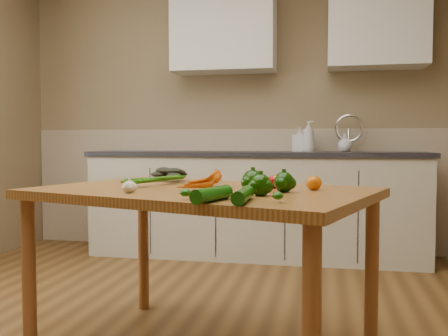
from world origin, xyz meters
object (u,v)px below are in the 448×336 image
carrot_bunch (190,179)px  pepper_b (284,182)px  soap_bottle_c (345,143)px  tomato_c (314,183)px  zucchini_a (243,195)px  soap_bottle_a (308,136)px  pepper_a (253,181)px  leafy_greens (170,171)px  zucchini_b (212,194)px  table (202,208)px  garlic_bulb (130,187)px  tomato_a (274,182)px  tomato_b (278,181)px  soap_bottle_b (299,139)px  pepper_c (261,185)px

carrot_bunch → pepper_b: 0.47m
soap_bottle_c → tomato_c: bearing=23.8°
carrot_bunch → zucchini_a: 0.61m
soap_bottle_a → pepper_a: soap_bottle_a is taller
leafy_greens → tomato_c: 0.84m
soap_bottle_a → pepper_a: (-0.15, -2.26, -0.21)m
zucchini_b → table: bearing=108.2°
garlic_bulb → zucchini_a: (0.51, -0.22, 0.00)m
table → leafy_greens: size_ratio=8.05×
carrot_bunch → pepper_a: size_ratio=2.95×
pepper_a → zucchini_b: bearing=-105.1°
garlic_bulb → tomato_c: 0.78m
garlic_bulb → pepper_a: size_ratio=0.64×
soap_bottle_c → pepper_a: (-0.45, -2.28, -0.16)m
tomato_a → table: bearing=-167.1°
zucchini_b → leafy_greens: bearing=116.5°
tomato_b → zucchini_a: 0.53m
pepper_a → zucchini_b: size_ratio=0.41×
tomato_b → table: bearing=-167.7°
soap_bottle_b → zucchini_b: 2.67m
leafy_greens → pepper_b: (0.64, -0.47, -0.01)m
soap_bottle_b → pepper_c: size_ratio=2.58×
tomato_b → pepper_b: bearing=-76.6°
table → tomato_c: bearing=21.1°
table → pepper_a: 0.30m
pepper_a → pepper_c: 0.14m
tomato_c → tomato_a: bearing=165.2°
soap_bottle_a → carrot_bunch: soap_bottle_a is taller
soap_bottle_c → soap_bottle_a: bearing=-56.8°
soap_bottle_c → tomato_b: bearing=19.4°
tomato_a → soap_bottle_a: bearing=87.7°
soap_bottle_a → garlic_bulb: 2.48m
leafy_greens → pepper_b: 0.80m
garlic_bulb → tomato_b: bearing=28.4°
soap_bottle_a → tomato_c: soap_bottle_a is taller
tomato_c → soap_bottle_c: bearing=84.5°
leafy_greens → pepper_c: leafy_greens is taller
carrot_bunch → zucchini_b: carrot_bunch is taller
tomato_b → zucchini_b: (-0.18, -0.54, -0.01)m
garlic_bulb → pepper_c: size_ratio=0.69×
soap_bottle_c → pepper_a: bearing=18.0°
pepper_a → pepper_c: pepper_a is taller
pepper_b → tomato_c: 0.16m
tomato_c → zucchini_b: (-0.34, -0.49, -0.01)m
carrot_bunch → zucchini_b: 0.57m
garlic_bulb → tomato_a: (0.56, 0.31, 0.00)m
pepper_c → zucchini_b: (-0.14, -0.21, -0.02)m
soap_bottle_b → leafy_greens: 1.91m
soap_bottle_b → pepper_b: bearing=106.0°
carrot_bunch → tomato_c: 0.56m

